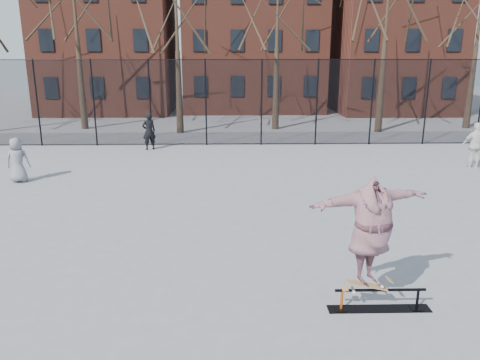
{
  "coord_description": "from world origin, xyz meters",
  "views": [
    {
      "loc": [
        -0.3,
        -8.99,
        4.35
      ],
      "look_at": [
        -0.07,
        1.5,
        1.44
      ],
      "focal_mm": 35.0,
      "sensor_mm": 36.0,
      "label": 1
    }
  ],
  "objects_px": {
    "skater": "(371,234)",
    "bystander_black": "(149,131)",
    "skate_rail": "(380,301)",
    "bystander_white": "(476,145)",
    "skateboard": "(367,287)",
    "bystander_grey": "(18,160)"
  },
  "relations": [
    {
      "from": "skater",
      "to": "bystander_black",
      "type": "distance_m",
      "value": 15.05
    },
    {
      "from": "skater",
      "to": "bystander_black",
      "type": "bearing_deg",
      "value": 93.9
    },
    {
      "from": "skate_rail",
      "to": "bystander_white",
      "type": "height_order",
      "value": "bystander_white"
    },
    {
      "from": "skater",
      "to": "skateboard",
      "type": "bearing_deg",
      "value": 0.0
    },
    {
      "from": "bystander_grey",
      "to": "bystander_white",
      "type": "distance_m",
      "value": 16.68
    },
    {
      "from": "skateboard",
      "to": "bystander_grey",
      "type": "distance_m",
      "value": 12.74
    },
    {
      "from": "bystander_grey",
      "to": "skateboard",
      "type": "bearing_deg",
      "value": 133.11
    },
    {
      "from": "skateboard",
      "to": "bystander_black",
      "type": "relative_size",
      "value": 0.45
    },
    {
      "from": "skateboard",
      "to": "bystander_grey",
      "type": "height_order",
      "value": "bystander_grey"
    },
    {
      "from": "skate_rail",
      "to": "skateboard",
      "type": "relative_size",
      "value": 2.35
    },
    {
      "from": "bystander_black",
      "to": "bystander_white",
      "type": "xyz_separation_m",
      "value": [
        13.03,
        -3.68,
        0.03
      ]
    },
    {
      "from": "skate_rail",
      "to": "bystander_black",
      "type": "bearing_deg",
      "value": 114.3
    },
    {
      "from": "skater",
      "to": "bystander_grey",
      "type": "distance_m",
      "value": 12.75
    },
    {
      "from": "skate_rail",
      "to": "skater",
      "type": "height_order",
      "value": "skater"
    },
    {
      "from": "bystander_black",
      "to": "bystander_white",
      "type": "relative_size",
      "value": 0.96
    },
    {
      "from": "skateboard",
      "to": "bystander_black",
      "type": "distance_m",
      "value": 15.04
    },
    {
      "from": "skateboard",
      "to": "skater",
      "type": "xyz_separation_m",
      "value": [
        0.0,
        0.0,
        0.97
      ]
    },
    {
      "from": "skateboard",
      "to": "skater",
      "type": "distance_m",
      "value": 0.97
    },
    {
      "from": "skate_rail",
      "to": "skater",
      "type": "distance_m",
      "value": 1.28
    },
    {
      "from": "skate_rail",
      "to": "bystander_black",
      "type": "height_order",
      "value": "bystander_black"
    },
    {
      "from": "skater",
      "to": "bystander_white",
      "type": "distance_m",
      "value": 12.34
    },
    {
      "from": "skater",
      "to": "bystander_white",
      "type": "bearing_deg",
      "value": 35.6
    }
  ]
}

